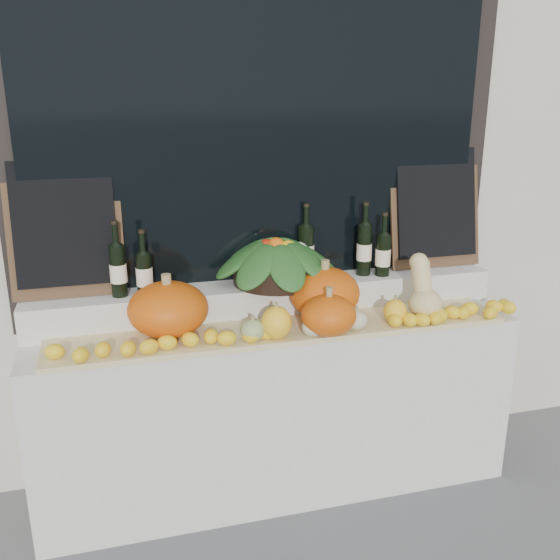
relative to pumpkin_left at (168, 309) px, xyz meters
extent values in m
cube|color=beige|center=(0.51, 0.79, 1.22)|extent=(7.00, 0.90, 4.50)
cube|color=black|center=(0.51, 0.34, 0.87)|extent=(2.40, 0.04, 2.10)
cube|color=black|center=(0.51, 0.31, 0.87)|extent=(2.20, 0.02, 2.00)
cube|color=silver|center=(0.51, 0.06, -0.59)|extent=(2.30, 0.55, 0.88)
cube|color=silver|center=(0.51, 0.21, -0.07)|extent=(2.30, 0.25, 0.16)
cube|color=tan|center=(0.51, -0.06, -0.13)|extent=(2.10, 0.32, 0.02)
ellipsoid|color=#DC580B|center=(0.00, 0.00, 0.00)|extent=(0.36, 0.36, 0.24)
ellipsoid|color=#DC580B|center=(0.74, 0.03, 0.00)|extent=(0.44, 0.44, 0.24)
ellipsoid|color=#DC580B|center=(0.68, -0.18, -0.03)|extent=(0.31, 0.31, 0.18)
ellipsoid|color=#E2C885|center=(1.19, -0.12, -0.05)|extent=(0.16, 0.16, 0.14)
cylinder|color=#E2C885|center=(1.19, -0.07, 0.06)|extent=(0.09, 0.14, 0.18)
sphere|color=#E2C885|center=(1.19, -0.03, 0.13)|extent=(0.09, 0.09, 0.09)
ellipsoid|color=#3D7021|center=(0.73, -0.16, -0.07)|extent=(0.12, 0.12, 0.10)
cylinder|color=#968252|center=(0.73, -0.16, -0.01)|extent=(0.02, 0.02, 0.02)
ellipsoid|color=#3D7021|center=(0.34, -0.16, -0.07)|extent=(0.11, 0.11, 0.10)
cylinder|color=#968252|center=(0.34, -0.16, -0.01)|extent=(0.02, 0.02, 0.02)
ellipsoid|color=beige|center=(0.61, -0.18, -0.08)|extent=(0.10, 0.10, 0.08)
cylinder|color=#968252|center=(0.61, -0.18, -0.03)|extent=(0.02, 0.02, 0.02)
ellipsoid|color=yellow|center=(0.45, -0.17, -0.05)|extent=(0.14, 0.14, 0.15)
cylinder|color=#968252|center=(0.45, -0.17, 0.04)|extent=(0.02, 0.02, 0.02)
ellipsoid|color=beige|center=(0.82, -0.16, -0.07)|extent=(0.11, 0.11, 0.09)
cylinder|color=#968252|center=(0.82, -0.16, -0.02)|extent=(0.02, 0.02, 0.02)
ellipsoid|color=yellow|center=(1.03, -0.13, -0.06)|extent=(0.11, 0.11, 0.11)
cylinder|color=#968252|center=(1.03, -0.13, 0.00)|extent=(0.02, 0.02, 0.02)
cylinder|color=black|center=(0.55, 0.20, 0.07)|extent=(0.42, 0.42, 0.11)
cylinder|color=black|center=(-0.20, 0.19, 0.13)|extent=(0.07, 0.07, 0.24)
cylinder|color=black|center=(-0.20, 0.19, 0.30)|extent=(0.03, 0.03, 0.10)
cylinder|color=#F8E8CE|center=(-0.20, 0.19, 0.12)|extent=(0.08, 0.08, 0.08)
cylinder|color=black|center=(-0.20, 0.19, 0.36)|extent=(0.03, 0.03, 0.02)
cylinder|color=black|center=(-0.08, 0.19, 0.11)|extent=(0.07, 0.07, 0.19)
cylinder|color=black|center=(-0.08, 0.19, 0.26)|extent=(0.03, 0.03, 0.10)
cylinder|color=#F8E8CE|center=(-0.08, 0.19, 0.10)|extent=(0.08, 0.08, 0.08)
cylinder|color=black|center=(-0.08, 0.19, 0.31)|extent=(0.03, 0.03, 0.02)
cylinder|color=black|center=(0.72, 0.27, 0.14)|extent=(0.08, 0.08, 0.25)
cylinder|color=black|center=(0.72, 0.27, 0.32)|extent=(0.03, 0.03, 0.10)
cylinder|color=#F8E8CE|center=(0.72, 0.27, 0.13)|extent=(0.08, 0.08, 0.08)
cylinder|color=black|center=(0.72, 0.27, 0.38)|extent=(0.03, 0.03, 0.02)
cylinder|color=black|center=(1.01, 0.21, 0.14)|extent=(0.07, 0.07, 0.26)
cylinder|color=black|center=(1.01, 0.21, 0.32)|extent=(0.03, 0.03, 0.10)
cylinder|color=#F8E8CE|center=(1.01, 0.21, 0.13)|extent=(0.08, 0.08, 0.08)
cylinder|color=black|center=(1.01, 0.21, 0.38)|extent=(0.03, 0.03, 0.02)
cylinder|color=black|center=(1.09, 0.17, 0.12)|extent=(0.07, 0.07, 0.21)
cylinder|color=black|center=(1.09, 0.17, 0.27)|extent=(0.03, 0.03, 0.10)
cylinder|color=#F8E8CE|center=(1.09, 0.17, 0.11)|extent=(0.08, 0.08, 0.08)
cylinder|color=black|center=(1.09, 0.17, 0.33)|extent=(0.03, 0.03, 0.02)
cube|color=#4C331E|center=(-0.41, 0.28, 0.32)|extent=(0.50, 0.14, 0.61)
cube|color=black|center=(-0.41, 0.27, 0.35)|extent=(0.44, 0.13, 0.55)
cube|color=#4C331E|center=(1.43, 0.28, 0.32)|extent=(0.50, 0.14, 0.61)
cube|color=black|center=(1.43, 0.27, 0.35)|extent=(0.44, 0.13, 0.55)
camera|label=1|loc=(-0.20, -2.60, 0.96)|focal=40.00mm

